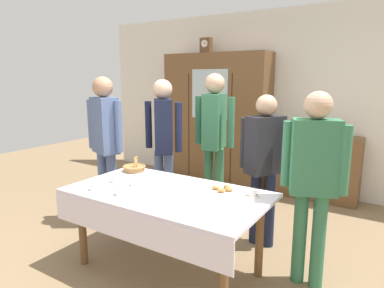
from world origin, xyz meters
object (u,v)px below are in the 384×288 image
(bookshelf_low, at_px, (316,167))
(tea_cup_near_right, at_px, (115,180))
(spoon_far_right, at_px, (170,187))
(book_stack, at_px, (318,132))
(person_behind_table_left, at_px, (105,135))
(tea_cup_far_right, at_px, (120,193))
(spoon_mid_left, at_px, (183,205))
(person_behind_table_right, at_px, (214,131))
(person_by_cabinet, at_px, (314,172))
(tea_cup_mid_left, at_px, (135,183))
(spoon_near_left, at_px, (202,200))
(person_beside_shelf, at_px, (163,136))
(dining_table, at_px, (165,203))
(bread_basket, at_px, (134,168))
(person_near_right_end, at_px, (264,157))
(pastry_plate, at_px, (223,190))
(tea_cup_back_edge, at_px, (252,193))
(wall_cabinet, at_px, (216,119))
(tea_cup_far_left, at_px, (94,188))

(bookshelf_low, xyz_separation_m, tea_cup_near_right, (-1.24, -2.67, 0.31))
(spoon_far_right, bearing_deg, book_stack, 74.00)
(person_behind_table_left, bearing_deg, spoon_far_right, -17.34)
(tea_cup_far_right, distance_m, spoon_mid_left, 0.58)
(person_behind_table_left, xyz_separation_m, person_behind_table_right, (0.99, 0.81, 0.03))
(person_by_cabinet, bearing_deg, tea_cup_mid_left, -160.94)
(spoon_near_left, xyz_separation_m, person_beside_shelf, (-1.08, 0.92, 0.29))
(dining_table, distance_m, spoon_mid_left, 0.36)
(bread_basket, relative_size, person_behind_table_right, 0.14)
(book_stack, relative_size, tea_cup_near_right, 1.54)
(tea_cup_mid_left, relative_size, person_near_right_end, 0.08)
(dining_table, height_order, pastry_plate, pastry_plate)
(bread_basket, bearing_deg, person_behind_table_right, 65.20)
(spoon_near_left, xyz_separation_m, person_behind_table_right, (-0.61, 1.31, 0.34))
(tea_cup_back_edge, bearing_deg, tea_cup_far_right, -148.75)
(person_beside_shelf, distance_m, person_behind_table_right, 0.61)
(tea_cup_mid_left, bearing_deg, tea_cup_back_edge, 17.69)
(person_behind_table_left, height_order, person_behind_table_right, person_behind_table_right)
(person_behind_table_right, xyz_separation_m, person_near_right_end, (0.77, -0.37, -0.14))
(dining_table, height_order, book_stack, book_stack)
(tea_cup_far_right, xyz_separation_m, pastry_plate, (0.68, 0.55, -0.01))
(person_behind_table_right, bearing_deg, spoon_mid_left, -70.08)
(bread_basket, relative_size, spoon_mid_left, 2.02)
(tea_cup_back_edge, xyz_separation_m, person_behind_table_right, (-0.91, 1.00, 0.31))
(tea_cup_near_right, bearing_deg, spoon_mid_left, -9.36)
(book_stack, height_order, bread_basket, book_stack)
(tea_cup_back_edge, distance_m, spoon_near_left, 0.43)
(tea_cup_near_right, relative_size, tea_cup_back_edge, 1.00)
(tea_cup_near_right, xyz_separation_m, tea_cup_mid_left, (0.22, 0.02, 0.00))
(wall_cabinet, relative_size, person_near_right_end, 1.34)
(tea_cup_mid_left, bearing_deg, bread_basket, 132.25)
(wall_cabinet, bearing_deg, bread_basket, -84.21)
(person_by_cabinet, bearing_deg, person_behind_table_left, 179.64)
(book_stack, bearing_deg, tea_cup_mid_left, -110.92)
(book_stack, relative_size, tea_cup_far_left, 1.54)
(bread_basket, height_order, person_near_right_end, person_near_right_end)
(pastry_plate, relative_size, spoon_near_left, 2.35)
(dining_table, distance_m, bread_basket, 0.78)
(tea_cup_near_right, xyz_separation_m, spoon_mid_left, (0.85, -0.14, -0.02))
(dining_table, relative_size, wall_cabinet, 0.83)
(book_stack, bearing_deg, tea_cup_far_right, -108.18)
(tea_cup_back_edge, height_order, tea_cup_mid_left, same)
(person_by_cabinet, bearing_deg, bread_basket, -176.22)
(book_stack, bearing_deg, tea_cup_back_edge, -90.34)
(wall_cabinet, distance_m, book_stack, 1.59)
(tea_cup_near_right, relative_size, tea_cup_mid_left, 1.00)
(wall_cabinet, xyz_separation_m, spoon_far_right, (0.86, -2.46, -0.30))
(bookshelf_low, height_order, tea_cup_far_right, bookshelf_low)
(person_beside_shelf, relative_size, person_near_right_end, 1.09)
(book_stack, xyz_separation_m, tea_cup_near_right, (-1.24, -2.67, -0.19))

